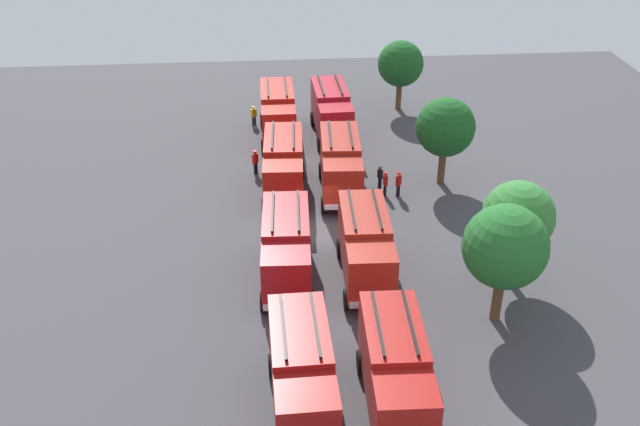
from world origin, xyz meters
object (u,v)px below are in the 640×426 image
fire_truck_5 (341,164)px  traffic_cone_0 (302,222)px  firefighter_3 (385,183)px  firefighter_0 (255,161)px  firefighter_2 (254,115)px  fire_truck_7 (396,369)px  traffic_cone_1 (437,391)px  tree_2 (518,217)px  fire_truck_6 (366,245)px  tree_3 (505,247)px  tree_1 (446,128)px  traffic_cone_2 (418,326)px  firefighter_4 (380,176)px  fire_truck_2 (286,247)px  tree_0 (401,64)px  fire_truck_3 (302,371)px  fire_truck_0 (278,112)px  firefighter_1 (399,183)px  fire_truck_4 (331,110)px

fire_truck_5 → traffic_cone_0: fire_truck_5 is taller
traffic_cone_0 → firefighter_3: bearing=121.1°
firefighter_0 → firefighter_2: (-8.54, -0.08, -0.10)m
fire_truck_7 → traffic_cone_1: bearing=101.0°
tree_2 → fire_truck_6: bearing=-96.2°
firefighter_2 → tree_3: tree_3 is taller
firefighter_3 → tree_1: 5.39m
tree_2 → traffic_cone_2: bearing=-56.4°
firefighter_4 → traffic_cone_1: bearing=-106.3°
firefighter_2 → fire_truck_2: bearing=149.6°
firefighter_3 → tree_2: bearing=-63.7°
tree_0 → traffic_cone_1: size_ratio=7.91×
fire_truck_5 → tree_0: tree_0 is taller
fire_truck_6 → traffic_cone_0: 6.87m
fire_truck_5 → firefighter_4: (-0.36, 2.74, -1.25)m
tree_0 → traffic_cone_2: 29.49m
fire_truck_7 → tree_0: size_ratio=1.24×
fire_truck_6 → tree_3: bearing=57.9°
tree_1 → tree_0: bearing=-177.6°
firefighter_4 → traffic_cone_0: 7.18m
fire_truck_7 → firefighter_0: fire_truck_7 is taller
firefighter_4 → fire_truck_6: bearing=-118.3°
fire_truck_3 → tree_2: bearing=124.8°
fire_truck_5 → tree_3: 15.60m
firefighter_2 → tree_2: tree_2 is taller
tree_2 → tree_0: bearing=-176.2°
fire_truck_2 → firefighter_4: bearing=148.7°
traffic_cone_0 → tree_1: bearing=116.5°
firefighter_0 → firefighter_4: 8.87m
fire_truck_6 → tree_2: tree_2 is taller
fire_truck_0 → firefighter_1: size_ratio=4.02×
fire_truck_2 → fire_truck_4: (-19.03, 4.29, 0.00)m
fire_truck_2 → traffic_cone_2: size_ratio=10.51×
firefighter_3 → tree_3: bearing=-76.4°
firefighter_3 → tree_0: 15.61m
traffic_cone_0 → fire_truck_4: bearing=166.8°
fire_truck_3 → traffic_cone_1: 6.26m
fire_truck_4 → traffic_cone_0: 13.85m
fire_truck_0 → traffic_cone_2: size_ratio=10.38×
fire_truck_2 → fire_truck_4: size_ratio=1.00×
firefighter_4 → tree_2: size_ratio=0.27×
fire_truck_2 → fire_truck_7: 10.68m
firefighter_2 → firefighter_4: (11.46, 8.46, 0.02)m
firefighter_1 → fire_truck_7: bearing=115.9°
fire_truck_0 → firefighter_2: 3.45m
fire_truck_3 → firefighter_2: bearing=-177.5°
fire_truck_3 → tree_0: tree_0 is taller
firefighter_4 → traffic_cone_0: firefighter_4 is taller
fire_truck_4 → fire_truck_5: size_ratio=0.99×
fire_truck_2 → traffic_cone_0: fire_truck_2 is taller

